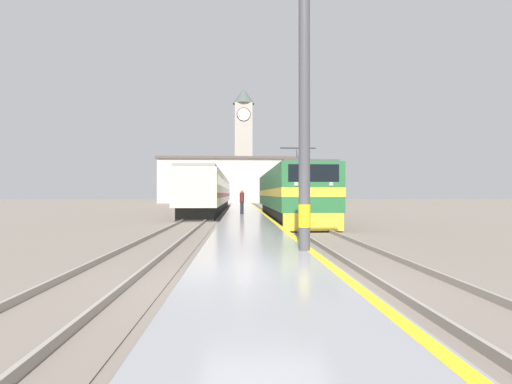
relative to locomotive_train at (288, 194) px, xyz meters
The scene contains 10 objects.
ground_plane 11.06m from the locomotive_train, 105.28° to the left, with size 200.00×200.00×0.00m, color #70665B.
platform 6.45m from the locomotive_train, 117.45° to the left, with size 3.03×140.00×0.30m.
rail_track_near 5.80m from the locomotive_train, 90.00° to the left, with size 2.83×140.00×0.16m.
rail_track_far 8.48m from the locomotive_train, 138.15° to the left, with size 2.83×140.00×0.16m.
locomotive_train is the anchor object (origin of this frame).
passenger_train 16.27m from the locomotive_train, 112.34° to the left, with size 2.92×35.08×3.68m.
catenary_mast 17.20m from the locomotive_train, 95.53° to the right, with size 1.98×0.32×8.85m.
person_on_platform 3.90m from the locomotive_train, 144.25° to the left, with size 0.34×0.34×1.83m.
clock_tower 60.66m from the locomotive_train, 92.21° to the left, with size 4.72×4.72×24.79m.
station_building 53.60m from the locomotive_train, 96.14° to the left, with size 26.95×8.64×9.06m.
Camera 1 is at (-0.51, -7.76, 1.76)m, focal length 28.00 mm.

